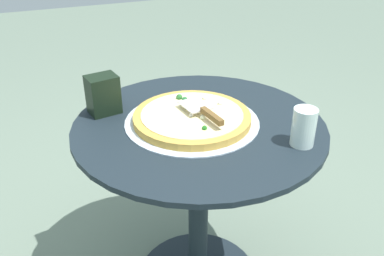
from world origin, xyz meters
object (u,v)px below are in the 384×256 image
pizza_on_tray (192,118)px  napkin_dispenser (103,95)px  pizza_server (203,111)px  drinking_cup (304,127)px  patio_table (199,178)px

pizza_on_tray → napkin_dispenser: napkin_dispenser is taller
pizza_server → drinking_cup: 0.31m
patio_table → pizza_on_tray: bearing=48.9°
pizza_server → napkin_dispenser: 0.35m
drinking_cup → pizza_on_tray: bearing=44.9°
patio_table → napkin_dispenser: bearing=54.5°
pizza_on_tray → pizza_server: bearing=-145.6°
pizza_on_tray → drinking_cup: size_ratio=3.77×
pizza_on_tray → drinking_cup: drinking_cup is taller
pizza_server → napkin_dispenser: size_ratio=1.64×
pizza_on_tray → drinking_cup: (-0.25, -0.25, 0.04)m
pizza_server → drinking_cup: drinking_cup is taller
patio_table → drinking_cup: drinking_cup is taller
drinking_cup → napkin_dispenser: napkin_dispenser is taller
patio_table → pizza_on_tray: pizza_on_tray is taller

